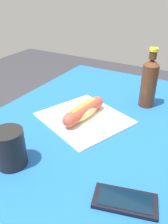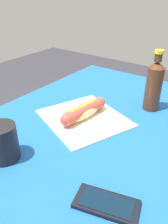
{
  "view_description": "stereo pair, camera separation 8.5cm",
  "coord_description": "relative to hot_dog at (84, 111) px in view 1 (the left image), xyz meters",
  "views": [
    {
      "loc": [
        -0.58,
        -0.32,
        1.2
      ],
      "look_at": [
        0.06,
        0.04,
        0.78
      ],
      "focal_mm": 36.81,
      "sensor_mm": 36.0,
      "label": 1
    },
    {
      "loc": [
        -0.54,
        -0.39,
        1.2
      ],
      "look_at": [
        0.06,
        0.04,
        0.78
      ],
      "focal_mm": 36.81,
      "sensor_mm": 36.0,
      "label": 2
    }
  ],
  "objects": [
    {
      "name": "soda_bottle",
      "position": [
        0.22,
        -0.17,
        0.07
      ],
      "size": [
        0.06,
        0.06,
        0.24
      ],
      "color": "#4C2814",
      "rests_on": "dining_table"
    },
    {
      "name": "hot_dog",
      "position": [
        0.0,
        0.0,
        0.0
      ],
      "size": [
        0.22,
        0.07,
        0.05
      ],
      "color": "#E5BC75",
      "rests_on": "paper_wrapper"
    },
    {
      "name": "paper_wrapper",
      "position": [
        -0.0,
        -0.0,
        -0.03
      ],
      "size": [
        0.36,
        0.37,
        0.01
      ],
      "primitive_type": "cube",
      "rotation": [
        0.0,
        0.0,
        -0.38
      ],
      "color": "silver",
      "rests_on": "dining_table"
    },
    {
      "name": "dining_table",
      "position": [
        -0.06,
        -0.05,
        -0.17
      ],
      "size": [
        1.21,
        0.77,
        0.75
      ],
      "color": "brown",
      "rests_on": "ground"
    },
    {
      "name": "drinking_cup",
      "position": [
        -0.31,
        0.05,
        0.02
      ],
      "size": [
        0.08,
        0.08,
        0.11
      ],
      "primitive_type": "cylinder",
      "color": "black",
      "rests_on": "dining_table"
    },
    {
      "name": "cell_phone",
      "position": [
        -0.28,
        -0.27,
        -0.03
      ],
      "size": [
        0.11,
        0.16,
        0.01
      ],
      "color": "black",
      "rests_on": "dining_table"
    }
  ]
}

